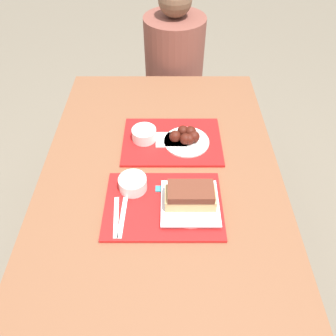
{
  "coord_description": "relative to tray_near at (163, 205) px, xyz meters",
  "views": [
    {
      "loc": [
        0.03,
        -0.89,
        1.72
      ],
      "look_at": [
        0.03,
        -0.03,
        0.81
      ],
      "focal_mm": 35.0,
      "sensor_mm": 36.0,
      "label": 1
    }
  ],
  "objects": [
    {
      "name": "picnic_bench_far",
      "position": [
        -0.01,
        1.1,
        -0.39
      ],
      "size": [
        0.9,
        0.28,
        0.46
      ],
      "color": "brown",
      "rests_on": "ground_plane"
    },
    {
      "name": "tray_near",
      "position": [
        0.0,
        0.0,
        0.0
      ],
      "size": [
        0.42,
        0.3,
        0.01
      ],
      "color": "red",
      "rests_on": "picnic_table"
    },
    {
      "name": "bowl_coleslaw_far",
      "position": [
        -0.09,
        0.35,
        0.03
      ],
      "size": [
        0.1,
        0.1,
        0.05
      ],
      "color": "white",
      "rests_on": "tray_far"
    },
    {
      "name": "condiment_packet",
      "position": [
        -0.01,
        0.07,
        0.01
      ],
      "size": [
        0.04,
        0.03,
        0.01
      ],
      "color": "teal",
      "rests_on": "tray_near"
    },
    {
      "name": "person_seated_across",
      "position": [
        0.05,
        1.1,
        -0.02
      ],
      "size": [
        0.35,
        0.35,
        0.73
      ],
      "color": "brown",
      "rests_on": "picnic_bench_far"
    },
    {
      "name": "plastic_fork_near",
      "position": [
        -0.16,
        -0.06,
        0.01
      ],
      "size": [
        0.03,
        0.17,
        0.0
      ],
      "color": "white",
      "rests_on": "tray_near"
    },
    {
      "name": "wings_plate_far",
      "position": [
        0.09,
        0.33,
        0.03
      ],
      "size": [
        0.19,
        0.19,
        0.06
      ],
      "color": "white",
      "rests_on": "tray_far"
    },
    {
      "name": "brisket_sandwich_plate",
      "position": [
        0.09,
        -0.0,
        0.04
      ],
      "size": [
        0.21,
        0.21,
        0.09
      ],
      "color": "white",
      "rests_on": "tray_near"
    },
    {
      "name": "bowl_coleslaw_near",
      "position": [
        -0.11,
        0.08,
        0.03
      ],
      "size": [
        0.1,
        0.1,
        0.05
      ],
      "color": "white",
      "rests_on": "tray_near"
    },
    {
      "name": "ground_plane",
      "position": [
        -0.01,
        0.18,
        -0.78
      ],
      "size": [
        12.0,
        12.0,
        0.0
      ],
      "primitive_type": "plane",
      "color": "#706656"
    },
    {
      "name": "plastic_knife_near",
      "position": [
        -0.14,
        -0.06,
        0.01
      ],
      "size": [
        0.02,
        0.17,
        0.0
      ],
      "color": "white",
      "rests_on": "tray_near"
    },
    {
      "name": "picnic_table",
      "position": [
        -0.01,
        0.18,
        -0.11
      ],
      "size": [
        0.95,
        1.41,
        0.77
      ],
      "color": "brown",
      "rests_on": "ground_plane"
    },
    {
      "name": "napkin_far",
      "position": [
        0.03,
        0.34,
        0.01
      ],
      "size": [
        0.13,
        0.09,
        0.01
      ],
      "color": "white",
      "rests_on": "tray_far"
    },
    {
      "name": "tray_far",
      "position": [
        0.03,
        0.34,
        0.0
      ],
      "size": [
        0.42,
        0.3,
        0.01
      ],
      "color": "red",
      "rests_on": "picnic_table"
    }
  ]
}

